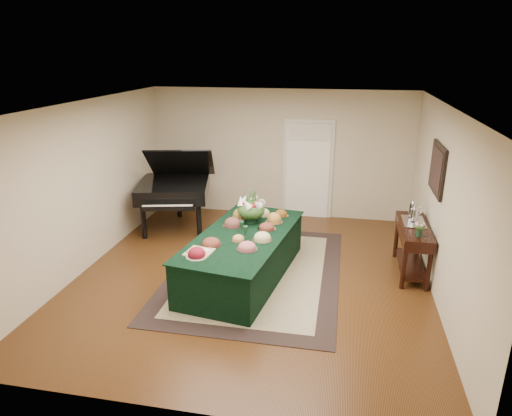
% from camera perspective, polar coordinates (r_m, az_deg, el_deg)
% --- Properties ---
extents(ground, '(6.00, 6.00, 0.00)m').
position_cam_1_polar(ground, '(7.43, -0.45, -8.42)').
color(ground, black).
rests_on(ground, ground).
extents(area_rug, '(2.70, 3.78, 0.01)m').
position_cam_1_polar(area_rug, '(7.54, -0.06, -7.95)').
color(area_rug, black).
rests_on(area_rug, ground).
extents(kitchen_doorway, '(1.05, 0.07, 2.10)m').
position_cam_1_polar(kitchen_doorway, '(9.75, 6.50, 4.68)').
color(kitchen_doorway, silver).
rests_on(kitchen_doorway, ground).
extents(buffet_table, '(1.66, 2.86, 0.74)m').
position_cam_1_polar(buffet_table, '(7.23, -1.61, -5.98)').
color(buffet_table, black).
rests_on(buffet_table, ground).
extents(food_platters, '(1.19, 2.23, 0.13)m').
position_cam_1_polar(food_platters, '(7.21, -1.18, -2.48)').
color(food_platters, silver).
rests_on(food_platters, buffet_table).
extents(cutting_board, '(0.41, 0.41, 0.10)m').
position_cam_1_polar(cutting_board, '(6.50, -7.06, -5.27)').
color(cutting_board, tan).
rests_on(cutting_board, buffet_table).
extents(green_goblets, '(0.17, 0.26, 0.18)m').
position_cam_1_polar(green_goblets, '(7.05, -1.57, -2.64)').
color(green_goblets, '#13311E').
rests_on(green_goblets, buffet_table).
extents(floral_centerpiece, '(0.47, 0.47, 0.47)m').
position_cam_1_polar(floral_centerpiece, '(7.47, -0.62, 0.19)').
color(floral_centerpiece, '#13311E').
rests_on(floral_centerpiece, buffet_table).
extents(grand_piano, '(1.68, 1.86, 1.68)m').
position_cam_1_polar(grand_piano, '(9.23, -10.18, 2.44)').
color(grand_piano, black).
rests_on(grand_piano, ground).
extents(wicker_basket, '(0.41, 0.41, 0.26)m').
position_cam_1_polar(wicker_basket, '(8.81, -3.66, -2.95)').
color(wicker_basket, olive).
rests_on(wicker_basket, ground).
extents(mahogany_sideboard, '(0.45, 1.36, 0.82)m').
position_cam_1_polar(mahogany_sideboard, '(7.68, 19.07, -3.37)').
color(mahogany_sideboard, black).
rests_on(mahogany_sideboard, ground).
extents(tea_service, '(0.34, 0.58, 0.30)m').
position_cam_1_polar(tea_service, '(7.81, 19.09, -0.62)').
color(tea_service, silver).
rests_on(tea_service, mahogany_sideboard).
extents(pink_bouquet, '(0.18, 0.18, 0.23)m').
position_cam_1_polar(pink_bouquet, '(7.15, 19.80, -2.23)').
color(pink_bouquet, '#13311E').
rests_on(pink_bouquet, mahogany_sideboard).
extents(wall_painting, '(0.05, 0.95, 0.75)m').
position_cam_1_polar(wall_painting, '(7.39, 21.70, 4.56)').
color(wall_painting, black).
rests_on(wall_painting, ground).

